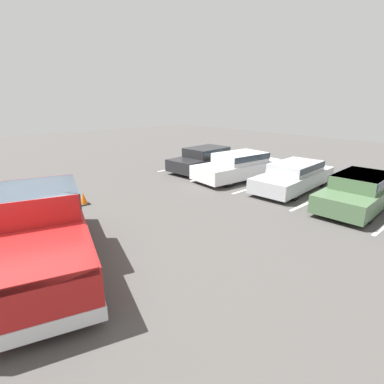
% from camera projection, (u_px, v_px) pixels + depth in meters
% --- Properties ---
extents(ground_plane, '(60.00, 60.00, 0.00)m').
position_uv_depth(ground_plane, '(36.00, 269.00, 7.04)').
color(ground_plane, '#4C4947').
extents(stall_stripe_a, '(0.12, 4.64, 0.01)m').
position_uv_depth(stall_stripe_a, '(189.00, 166.00, 17.96)').
color(stall_stripe_a, white).
rests_on(stall_stripe_a, ground_plane).
extents(stall_stripe_b, '(0.12, 4.64, 0.01)m').
position_uv_depth(stall_stripe_b, '(223.00, 174.00, 16.03)').
color(stall_stripe_b, white).
rests_on(stall_stripe_b, ground_plane).
extents(stall_stripe_c, '(0.12, 4.64, 0.01)m').
position_uv_depth(stall_stripe_c, '(265.00, 184.00, 14.10)').
color(stall_stripe_c, white).
rests_on(stall_stripe_c, ground_plane).
extents(stall_stripe_d, '(0.12, 4.64, 0.01)m').
position_uv_depth(stall_stripe_d, '(321.00, 197.00, 12.17)').
color(stall_stripe_d, white).
rests_on(stall_stripe_d, ground_plane).
extents(pickup_truck, '(5.95, 3.56, 1.90)m').
position_uv_depth(pickup_truck, '(37.00, 231.00, 6.86)').
color(pickup_truck, '#A51919').
rests_on(pickup_truck, ground_plane).
extents(parked_sedan_a, '(2.11, 4.50, 1.28)m').
position_uv_depth(parked_sedan_a, '(206.00, 158.00, 16.65)').
color(parked_sedan_a, '#232326').
rests_on(parked_sedan_a, ground_plane).
extents(parked_sedan_b, '(2.23, 4.87, 1.29)m').
position_uv_depth(parked_sedan_b, '(239.00, 165.00, 14.86)').
color(parked_sedan_b, silver).
rests_on(parked_sedan_b, ground_plane).
extents(parked_sedan_c, '(2.06, 4.86, 1.19)m').
position_uv_depth(parked_sedan_c, '(294.00, 175.00, 13.15)').
color(parked_sedan_c, '#B7BABF').
rests_on(parked_sedan_c, ground_plane).
extents(parked_sedan_d, '(1.96, 4.65, 1.25)m').
position_uv_depth(parked_sedan_d, '(360.00, 190.00, 10.92)').
color(parked_sedan_d, '#4C6B47').
rests_on(parked_sedan_d, ground_plane).
extents(traffic_cone, '(0.40, 0.40, 0.46)m').
position_uv_depth(traffic_cone, '(83.00, 199.00, 11.32)').
color(traffic_cone, black).
rests_on(traffic_cone, ground_plane).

